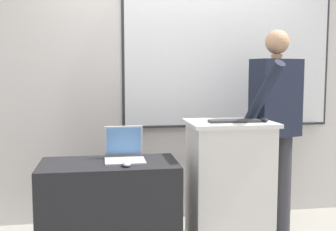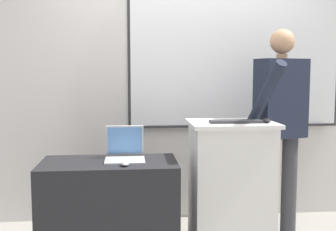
% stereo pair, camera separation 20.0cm
% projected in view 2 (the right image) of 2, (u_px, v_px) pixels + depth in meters
% --- Properties ---
extents(back_wall, '(6.40, 0.17, 2.94)m').
position_uv_depth(back_wall, '(184.00, 66.00, 4.03)').
color(back_wall, silver).
rests_on(back_wall, ground_plane).
extents(lectern_podium, '(0.66, 0.52, 1.03)m').
position_uv_depth(lectern_podium, '(231.00, 186.00, 3.32)').
color(lectern_podium, silver).
rests_on(lectern_podium, ground_plane).
extents(side_desk, '(1.01, 0.54, 0.75)m').
position_uv_depth(side_desk, '(110.00, 211.00, 3.14)').
color(side_desk, black).
rests_on(side_desk, ground_plane).
extents(person_presenter, '(0.58, 0.65, 1.76)m').
position_uv_depth(person_presenter, '(281.00, 119.00, 3.50)').
color(person_presenter, '#333338').
rests_on(person_presenter, ground_plane).
extents(laptop, '(0.29, 0.30, 0.25)m').
position_uv_depth(laptop, '(125.00, 149.00, 3.20)').
color(laptop, '#B7BABF').
rests_on(laptop, side_desk).
extents(wireless_keyboard, '(0.40, 0.12, 0.02)m').
position_uv_depth(wireless_keyboard, '(236.00, 121.00, 3.20)').
color(wireless_keyboard, '#2D2D30').
rests_on(wireless_keyboard, lectern_podium).
extents(computer_mouse_by_laptop, '(0.06, 0.10, 0.03)m').
position_uv_depth(computer_mouse_by_laptop, '(125.00, 163.00, 2.96)').
color(computer_mouse_by_laptop, '#BCBCC1').
rests_on(computer_mouse_by_laptop, side_desk).
extents(computer_mouse_by_keyboard, '(0.06, 0.10, 0.03)m').
position_uv_depth(computer_mouse_by_keyboard, '(266.00, 121.00, 3.20)').
color(computer_mouse_by_keyboard, black).
rests_on(computer_mouse_by_keyboard, lectern_podium).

